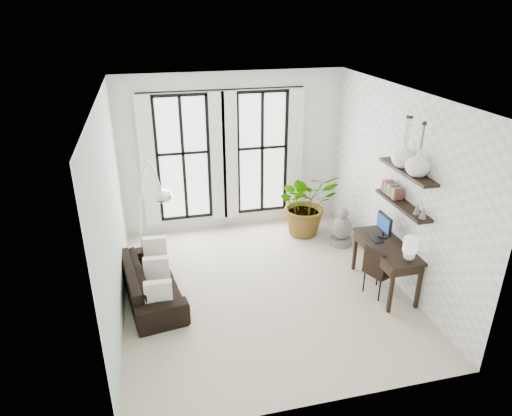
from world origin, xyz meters
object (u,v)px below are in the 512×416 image
object	(u,v)px
sofa	(151,281)
buddha	(342,229)
arc_lamp	(149,193)
desk_chair	(377,268)
plant	(306,203)
desk	(388,249)

from	to	relation	value
sofa	buddha	size ratio (longest dim) A/B	2.55
sofa	arc_lamp	distance (m)	1.43
desk_chair	arc_lamp	world-z (taller)	arc_lamp
desk_chair	arc_lamp	size ratio (longest dim) A/B	0.39
plant	desk	xyz separation A→B (m)	(0.59, -2.25, 0.08)
arc_lamp	sofa	bearing A→B (deg)	-108.29
sofa	plant	xyz separation A→B (m)	(3.15, 1.55, 0.39)
sofa	buddha	world-z (taller)	buddha
buddha	plant	bearing A→B (deg)	129.39
desk	plant	bearing A→B (deg)	104.83
desk_chair	sofa	bearing A→B (deg)	145.73
sofa	desk_chair	size ratio (longest dim) A/B	2.29
sofa	plant	world-z (taller)	plant
desk_chair	buddha	distance (m)	1.73
desk	buddha	distance (m)	1.67
plant	arc_lamp	distance (m)	3.44
plant	buddha	xyz separation A→B (m)	(0.52, -0.63, -0.35)
arc_lamp	buddha	world-z (taller)	arc_lamp
plant	desk_chair	size ratio (longest dim) A/B	1.56
sofa	buddha	bearing A→B (deg)	-84.53
desk	desk_chair	xyz separation A→B (m)	(-0.22, -0.10, -0.26)
sofa	arc_lamp	world-z (taller)	arc_lamp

